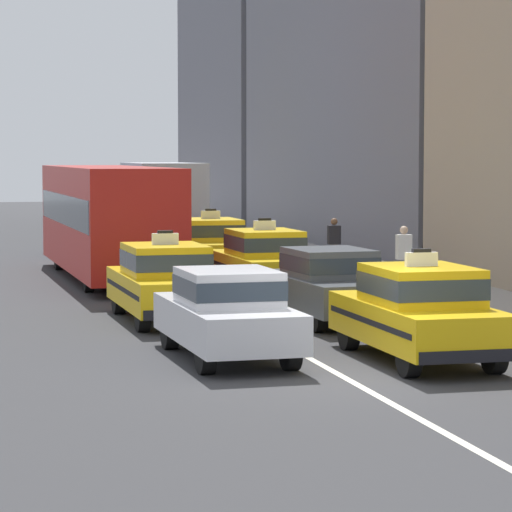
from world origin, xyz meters
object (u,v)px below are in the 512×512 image
at_px(taxi_left_second, 164,281).
at_px(taxi_right_fourth, 210,245).
at_px(sedan_left_fourth, 81,232).
at_px(taxi_right_nearest, 419,311).
at_px(taxi_right_sixth, 139,220).
at_px(sedan_right_second, 328,283).
at_px(pedestrian_by_storefront, 334,245).
at_px(sedan_left_nearest, 228,311).
at_px(bus_left_third, 107,216).
at_px(fire_hydrant, 440,296).
at_px(box_truck_right_fifth, 159,204).
at_px(pedestrian_near_crosswalk, 404,260).
at_px(taxi_right_third, 263,260).

distance_m(taxi_left_second, taxi_right_fourth, 11.12).
distance_m(sedan_left_fourth, taxi_right_nearest, 25.05).
bearing_deg(taxi_right_sixth, taxi_right_nearest, -89.86).
height_order(sedan_right_second, taxi_right_sixth, taxi_right_sixth).
relative_size(taxi_left_second, pedestrian_by_storefront, 2.92).
distance_m(sedan_left_nearest, bus_left_third, 15.16).
distance_m(bus_left_third, sedan_right_second, 11.30).
bearing_deg(taxi_left_second, sedan_left_nearest, -87.79).
relative_size(taxi_right_sixth, fire_hydrant, 6.31).
height_order(sedan_left_nearest, fire_hydrant, sedan_left_nearest).
bearing_deg(box_truck_right_fifth, taxi_right_sixth, 88.30).
xyz_separation_m(taxi_right_sixth, pedestrian_near_crosswalk, (3.06, -23.23, 0.12)).
distance_m(bus_left_third, pedestrian_by_storefront, 6.62).
height_order(sedan_left_nearest, taxi_left_second, taxi_left_second).
bearing_deg(taxi_right_nearest, fire_hydrant, 64.43).
bearing_deg(sedan_left_fourth, box_truck_right_fifth, 16.23).
relative_size(pedestrian_near_crosswalk, fire_hydrant, 2.30).
height_order(box_truck_right_fifth, pedestrian_near_crosswalk, box_truck_right_fifth).
xyz_separation_m(taxi_right_sixth, fire_hydrant, (2.43, -27.24, -0.33)).
height_order(bus_left_third, pedestrian_near_crosswalk, bus_left_third).
height_order(bus_left_third, fire_hydrant, bus_left_third).
height_order(bus_left_third, taxi_right_sixth, bus_left_third).
bearing_deg(sedan_right_second, sedan_left_fourth, 99.36).
bearing_deg(pedestrian_by_storefront, sedan_left_nearest, -113.92).
height_order(taxi_right_nearest, taxi_right_sixth, same).
distance_m(taxi_right_nearest, sedan_right_second, 5.38).
distance_m(box_truck_right_fifth, pedestrian_near_crosswalk, 17.11).
bearing_deg(bus_left_third, sedan_right_second, -72.68).
xyz_separation_m(bus_left_third, taxi_right_nearest, (3.36, -16.12, -0.94)).
bearing_deg(taxi_right_nearest, pedestrian_near_crosswalk, 71.50).
bearing_deg(taxi_left_second, sedan_right_second, -16.15).
relative_size(taxi_right_nearest, fire_hydrant, 6.27).
height_order(taxi_right_nearest, fire_hydrant, taxi_right_nearest).
distance_m(sedan_right_second, pedestrian_by_storefront, 10.27).
relative_size(bus_left_third, fire_hydrant, 15.43).
distance_m(taxi_right_fourth, box_truck_right_fifth, 8.74).
height_order(bus_left_third, box_truck_right_fifth, box_truck_right_fifth).
bearing_deg(taxi_right_fourth, pedestrian_by_storefront, -29.11).
distance_m(sedan_left_nearest, fire_hydrant, 6.76).
xyz_separation_m(taxi_right_nearest, sedan_right_second, (-0.01, 5.38, -0.03)).
bearing_deg(taxi_right_third, taxi_left_second, -125.35).
height_order(sedan_right_second, taxi_right_fourth, taxi_right_fourth).
relative_size(sedan_left_nearest, taxi_left_second, 0.95).
height_order(sedan_left_fourth, taxi_right_third, taxi_right_third).
relative_size(pedestrian_near_crosswalk, pedestrian_by_storefront, 1.07).
bearing_deg(taxi_right_fourth, bus_left_third, -164.49).
bearing_deg(sedan_left_nearest, taxi_right_sixth, 84.37).
bearing_deg(sedan_left_fourth, bus_left_third, -90.93).
bearing_deg(fire_hydrant, pedestrian_near_crosswalk, 81.02).
xyz_separation_m(sedan_left_nearest, sedan_right_second, (3.14, 4.38, 0.00)).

